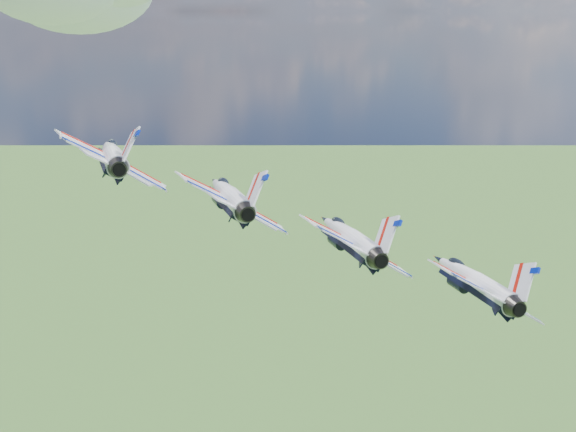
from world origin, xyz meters
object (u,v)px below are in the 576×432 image
jet_1 (228,195)px  jet_3 (472,280)px  jet_0 (112,155)px  jet_2 (348,237)px

jet_1 → jet_3: size_ratio=1.00×
jet_1 → jet_3: jet_1 is taller
jet_0 → jet_3: size_ratio=1.00×
jet_1 → jet_2: jet_1 is taller
jet_1 → jet_2: (8.44, -7.75, -3.51)m
jet_0 → jet_3: bearing=-27.1°
jet_3 → jet_1: bearing=152.9°
jet_0 → jet_3: 35.93m
jet_2 → jet_3: bearing=-27.1°
jet_0 → jet_1: size_ratio=1.00×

